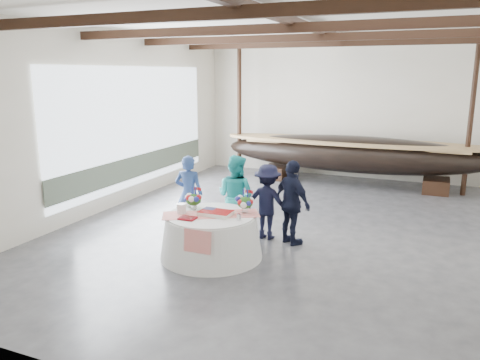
% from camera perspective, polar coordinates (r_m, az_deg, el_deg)
% --- Properties ---
extents(floor, '(10.00, 12.00, 0.01)m').
position_cam_1_polar(floor, '(10.67, 7.22, -5.97)').
color(floor, '#3D3D42').
rests_on(floor, ground).
extents(wall_back, '(10.00, 0.02, 4.50)m').
position_cam_1_polar(wall_back, '(16.00, 13.44, 8.34)').
color(wall_back, silver).
rests_on(wall_back, ground).
extents(wall_front, '(10.00, 0.02, 4.50)m').
position_cam_1_polar(wall_front, '(4.75, -12.33, -1.86)').
color(wall_front, silver).
rests_on(wall_front, ground).
extents(wall_left, '(0.02, 12.00, 4.50)m').
position_cam_1_polar(wall_left, '(12.46, -15.33, 7.02)').
color(wall_left, silver).
rests_on(wall_left, ground).
extents(ceiling, '(10.00, 12.00, 0.01)m').
position_cam_1_polar(ceiling, '(10.15, 7.97, 18.83)').
color(ceiling, white).
rests_on(ceiling, wall_back).
extents(pavilion_structure, '(9.80, 11.76, 4.50)m').
position_cam_1_polar(pavilion_structure, '(10.90, 9.06, 15.76)').
color(pavilion_structure, black).
rests_on(pavilion_structure, ground).
extents(open_bay, '(0.03, 7.00, 3.20)m').
position_cam_1_polar(open_bay, '(13.27, -12.38, 5.67)').
color(open_bay, silver).
rests_on(open_bay, ground).
extents(longboat_display, '(8.26, 1.65, 1.55)m').
position_cam_1_polar(longboat_display, '(14.90, 13.49, 3.13)').
color(longboat_display, black).
rests_on(longboat_display, ground).
extents(banquet_table, '(1.95, 1.95, 0.84)m').
position_cam_1_polar(banquet_table, '(8.97, -3.53, -6.77)').
color(banquet_table, silver).
rests_on(banquet_table, ground).
extents(tabletop_items, '(1.84, 1.36, 0.40)m').
position_cam_1_polar(tabletop_items, '(8.95, -3.22, -3.00)').
color(tabletop_items, red).
rests_on(tabletop_items, banquet_table).
extents(guest_woman_blue, '(0.69, 0.51, 1.71)m').
position_cam_1_polar(guest_woman_blue, '(10.29, -6.25, -1.68)').
color(guest_woman_blue, navy).
rests_on(guest_woman_blue, ground).
extents(guest_woman_teal, '(0.97, 0.82, 1.77)m').
position_cam_1_polar(guest_woman_teal, '(9.90, -0.53, -2.00)').
color(guest_woman_teal, '#22B1B2').
rests_on(guest_woman_teal, ground).
extents(guest_man_left, '(1.06, 0.65, 1.59)m').
position_cam_1_polar(guest_man_left, '(9.83, 3.37, -2.67)').
color(guest_man_left, black).
rests_on(guest_man_left, ground).
extents(guest_man_right, '(1.09, 0.92, 1.74)m').
position_cam_1_polar(guest_man_right, '(9.52, 6.37, -2.79)').
color(guest_man_right, black).
rests_on(guest_man_right, ground).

